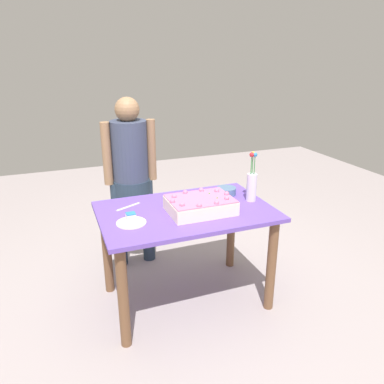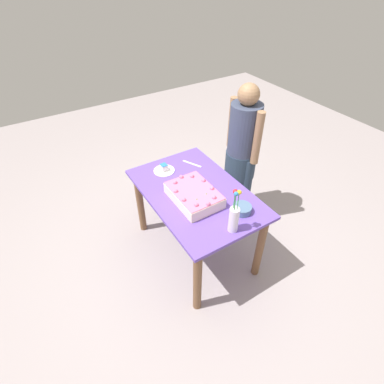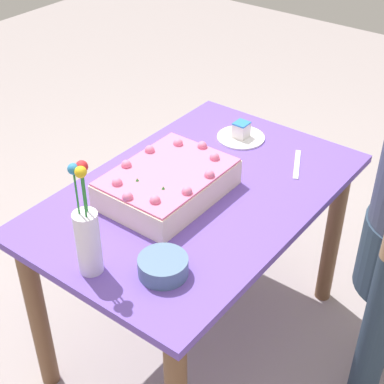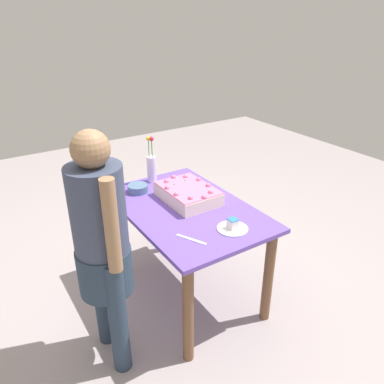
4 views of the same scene
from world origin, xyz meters
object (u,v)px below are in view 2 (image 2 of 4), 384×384
object	(u,v)px
serving_plate_with_slice	(164,169)
person_standing	(242,147)
sheet_cake	(194,195)
fruit_bowl	(242,209)
flower_vase	(234,217)
cake_knife	(192,164)

from	to	relation	value
serving_plate_with_slice	person_standing	bearing A→B (deg)	-102.38
serving_plate_with_slice	person_standing	world-z (taller)	person_standing
sheet_cake	fruit_bowl	world-z (taller)	sheet_cake
flower_vase	cake_knife	bearing A→B (deg)	-12.82
serving_plate_with_slice	cake_knife	size ratio (longest dim) A/B	0.96
cake_knife	fruit_bowl	bearing A→B (deg)	-27.52
cake_knife	person_standing	xyz separation A→B (m)	(-0.13, -0.50, 0.09)
cake_knife	sheet_cake	bearing A→B (deg)	-56.24
flower_vase	person_standing	xyz separation A→B (m)	(0.77, -0.71, -0.03)
cake_knife	fruit_bowl	world-z (taller)	fruit_bowl
cake_knife	flower_vase	bearing A→B (deg)	-38.82
person_standing	serving_plate_with_slice	bearing A→B (deg)	-12.38
sheet_cake	serving_plate_with_slice	xyz separation A→B (m)	(0.50, 0.02, -0.03)
serving_plate_with_slice	flower_vase	xyz separation A→B (m)	(-0.94, -0.08, 0.11)
fruit_bowl	person_standing	size ratio (longest dim) A/B	0.10
sheet_cake	cake_knife	bearing A→B (deg)	-30.23
flower_vase	person_standing	distance (m)	1.05
serving_plate_with_slice	flower_vase	world-z (taller)	flower_vase
fruit_bowl	flower_vase	bearing A→B (deg)	122.65
sheet_cake	person_standing	distance (m)	0.84
sheet_cake	serving_plate_with_slice	distance (m)	0.50
sheet_cake	fruit_bowl	xyz separation A→B (m)	(-0.32, -0.25, -0.02)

